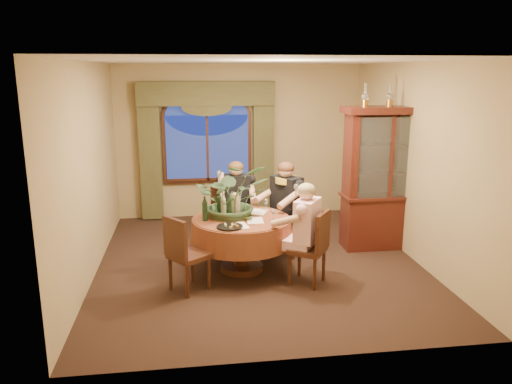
{
  "coord_description": "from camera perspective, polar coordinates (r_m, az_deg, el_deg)",
  "views": [
    {
      "loc": [
        -0.95,
        -6.65,
        2.67
      ],
      "look_at": [
        -0.07,
        -0.25,
        1.1
      ],
      "focal_mm": 35.0,
      "sensor_mm": 36.0,
      "label": 1
    }
  ],
  "objects": [
    {
      "name": "chair_back",
      "position": [
        7.64,
        -3.32,
        -3.04
      ],
      "size": [
        0.47,
        0.47,
        0.96
      ],
      "primitive_type": "cube",
      "rotation": [
        0.0,
        0.0,
        -3.0
      ],
      "color": "black",
      "rests_on": "floor"
    },
    {
      "name": "centerpiece_plant",
      "position": [
        6.7,
        -2.72,
        2.49
      ],
      "size": [
        0.98,
        1.09,
        0.85
      ],
      "primitive_type": "imported",
      "color": "#375433",
      "rests_on": "dining_table"
    },
    {
      "name": "person_back",
      "position": [
        7.69,
        -2.28,
        -1.39
      ],
      "size": [
        0.5,
        0.46,
        1.35
      ],
      "primitive_type": null,
      "rotation": [
        0.0,
        0.0,
        -3.17
      ],
      "color": "black",
      "rests_on": "floor"
    },
    {
      "name": "chair_front_left",
      "position": [
        6.26,
        -7.66,
        -6.97
      ],
      "size": [
        0.59,
        0.59,
        0.96
      ],
      "primitive_type": "cube",
      "rotation": [
        0.0,
        0.0,
        -0.92
      ],
      "color": "black",
      "rests_on": "floor"
    },
    {
      "name": "wine_glass_person_pink",
      "position": [
        6.5,
        1.99,
        -2.7
      ],
      "size": [
        0.07,
        0.07,
        0.18
      ],
      "primitive_type": null,
      "color": "silver",
      "rests_on": "dining_table"
    },
    {
      "name": "wine_glass_person_scarf",
      "position": [
        7.01,
        1.13,
        -1.49
      ],
      "size": [
        0.07,
        0.07,
        0.18
      ],
      "primitive_type": null,
      "color": "silver",
      "rests_on": "dining_table"
    },
    {
      "name": "china_cabinet",
      "position": [
        7.82,
        14.51,
        1.5
      ],
      "size": [
        1.34,
        0.53,
        2.17
      ],
      "primitive_type": "cube",
      "color": "#370F0B",
      "rests_on": "floor"
    },
    {
      "name": "wine_bottle_2",
      "position": [
        6.58,
        -5.87,
        -1.9
      ],
      "size": [
        0.07,
        0.07,
        0.33
      ],
      "primitive_type": "cylinder",
      "color": "black",
      "rests_on": "dining_table"
    },
    {
      "name": "oil_lamp_right",
      "position": [
        7.81,
        17.66,
        10.58
      ],
      "size": [
        0.11,
        0.11,
        0.34
      ],
      "primitive_type": null,
      "color": "#A5722D",
      "rests_on": "china_cabinet"
    },
    {
      "name": "ceiling",
      "position": [
        6.72,
        0.33,
        14.76
      ],
      "size": [
        5.0,
        5.0,
        0.0
      ],
      "primitive_type": "plane",
      "rotation": [
        3.14,
        0.0,
        0.0
      ],
      "color": "white",
      "rests_on": "wall_back"
    },
    {
      "name": "person_pink",
      "position": [
        6.39,
        5.84,
        -4.75
      ],
      "size": [
        0.62,
        0.63,
        1.32
      ],
      "primitive_type": null,
      "rotation": [
        0.0,
        0.0,
        0.99
      ],
      "color": "#F2BCC4",
      "rests_on": "floor"
    },
    {
      "name": "chair_right",
      "position": [
        6.43,
        5.88,
        -6.34
      ],
      "size": [
        0.58,
        0.58,
        0.96
      ],
      "primitive_type": "cube",
      "rotation": [
        0.0,
        0.0,
        0.97
      ],
      "color": "black",
      "rests_on": "floor"
    },
    {
      "name": "tasting_paper_1",
      "position": [
        6.98,
        0.31,
        -2.28
      ],
      "size": [
        0.31,
        0.36,
        0.0
      ],
      "primitive_type": "cube",
      "rotation": [
        0.0,
        0.0,
        -0.42
      ],
      "color": "white",
      "rests_on": "dining_table"
    },
    {
      "name": "window",
      "position": [
        9.19,
        -5.57,
        5.02
      ],
      "size": [
        1.62,
        0.1,
        1.32
      ],
      "primitive_type": null,
      "color": "navy",
      "rests_on": "wall_back"
    },
    {
      "name": "stoneware_vase",
      "position": [
        6.81,
        -2.42,
        -1.42
      ],
      "size": [
        0.16,
        0.16,
        0.3
      ],
      "primitive_type": null,
      "color": "#8D795A",
      "rests_on": "dining_table"
    },
    {
      "name": "tasting_paper_0",
      "position": [
        6.59,
        -0.11,
        -3.26
      ],
      "size": [
        0.23,
        0.31,
        0.0
      ],
      "primitive_type": "cube",
      "rotation": [
        0.0,
        0.0,
        -0.07
      ],
      "color": "white",
      "rests_on": "dining_table"
    },
    {
      "name": "tasting_paper_2",
      "position": [
        6.37,
        -1.96,
        -3.86
      ],
      "size": [
        0.26,
        0.33,
        0.0
      ],
      "primitive_type": "cube",
      "rotation": [
        0.0,
        0.0,
        0.19
      ],
      "color": "white",
      "rests_on": "dining_table"
    },
    {
      "name": "wall_right",
      "position": [
        7.49,
        17.63,
        3.25
      ],
      "size": [
        0.0,
        5.0,
        5.0
      ],
      "primitive_type": "plane",
      "rotation": [
        1.57,
        0.0,
        -1.57
      ],
      "color": "#9C8353",
      "rests_on": "ground"
    },
    {
      "name": "wine_glass_person_back",
      "position": [
        7.15,
        -2.0,
        -1.19
      ],
      "size": [
        0.07,
        0.07,
        0.18
      ],
      "primitive_type": null,
      "color": "silver",
      "rests_on": "dining_table"
    },
    {
      "name": "wall_back",
      "position": [
        9.29,
        -1.89,
        5.79
      ],
      "size": [
        4.5,
        0.0,
        4.5
      ],
      "primitive_type": "plane",
      "rotation": [
        1.57,
        0.0,
        0.0
      ],
      "color": "#9C8353",
      "rests_on": "ground"
    },
    {
      "name": "dining_table",
      "position": [
        6.84,
        -1.67,
        -5.97
      ],
      "size": [
        1.65,
        1.65,
        0.75
      ],
      "primitive_type": "cylinder",
      "rotation": [
        0.0,
        0.0,
        -0.19
      ],
      "color": "maroon",
      "rests_on": "floor"
    },
    {
      "name": "drapery_left",
      "position": [
        9.18,
        -11.99,
        4.02
      ],
      "size": [
        0.38,
        0.14,
        2.32
      ],
      "primitive_type": "cube",
      "color": "#413F20",
      "rests_on": "floor"
    },
    {
      "name": "cheese_platter",
      "position": [
        6.3,
        -3.01,
        -3.99
      ],
      "size": [
        0.33,
        0.33,
        0.02
      ],
      "primitive_type": "cylinder",
      "color": "black",
      "rests_on": "dining_table"
    },
    {
      "name": "wine_bottle_1",
      "position": [
        6.81,
        -4.22,
        -1.32
      ],
      "size": [
        0.07,
        0.07,
        0.33
      ],
      "primitive_type": "cylinder",
      "color": "black",
      "rests_on": "dining_table"
    },
    {
      "name": "drapery_right",
      "position": [
        9.26,
        0.86,
        4.4
      ],
      "size": [
        0.38,
        0.14,
        2.32
      ],
      "primitive_type": "cube",
      "color": "#413F20",
      "rests_on": "floor"
    },
    {
      "name": "oil_lamp_center",
      "position": [
        7.66,
        15.07,
        10.7
      ],
      "size": [
        0.11,
        0.11,
        0.34
      ],
      "primitive_type": null,
      "color": "#A5722D",
      "rests_on": "china_cabinet"
    },
    {
      "name": "wine_bottle_3",
      "position": [
        6.73,
        -3.77,
        -1.5
      ],
      "size": [
        0.07,
        0.07,
        0.33
      ],
      "primitive_type": "cylinder",
      "color": "tan",
      "rests_on": "dining_table"
    },
    {
      "name": "person_scarf",
      "position": [
        7.35,
        3.49,
        -1.89
      ],
      "size": [
        0.67,
        0.68,
        1.41
      ],
      "primitive_type": null,
      "rotation": [
        0.0,
        0.0,
        -4.08
      ],
      "color": "black",
      "rests_on": "floor"
    },
    {
      "name": "wine_bottle_0",
      "position": [
        6.58,
        -3.09,
        -1.85
      ],
      "size": [
        0.07,
        0.07,
        0.33
      ],
      "primitive_type": "cylinder",
      "color": "black",
      "rests_on": "dining_table"
    },
    {
      "name": "olive_bowl",
      "position": [
        6.65,
        -1.06,
        -2.9
      ],
      "size": [
        0.16,
        0.16,
        0.05
      ],
      "primitive_type": "imported",
      "color": "#4B602E",
      "rests_on": "dining_table"
    },
    {
      "name": "swag_valance",
      "position": [
        9.02,
        -5.69,
        11.11
      ],
      "size": [
        2.45,
        0.16,
        0.42
      ],
      "primitive_type": null,
      "color": "#413F20",
      "rests_on": "wall_back"
    },
    {
      "name": "chair_back_right",
      "position": [
        7.43,
        4.27,
        -3.54
      ],
      "size": [
        0.58,
        0.58,
        0.96
      ],
      "primitive_type": "cube",
      "rotation": [
        0.0,
        0.0,
        -4.15
      ],
      "color": "black",
      "rests_on": "floor"
    },
    {
      "name": "oil_lamp_left",
      "position": [
        7.52,
        12.39,
        10.8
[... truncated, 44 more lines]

